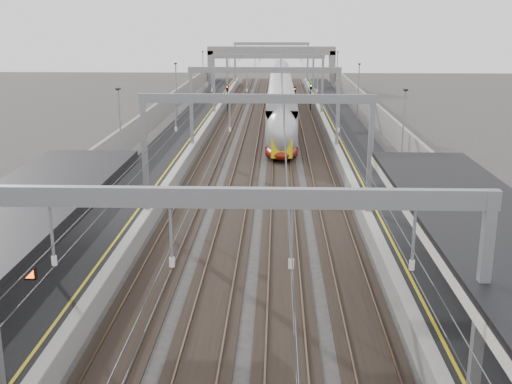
{
  "coord_description": "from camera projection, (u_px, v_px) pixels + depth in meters",
  "views": [
    {
      "loc": [
        1.12,
        -13.02,
        11.58
      ],
      "look_at": [
        0.0,
        20.48,
        2.48
      ],
      "focal_mm": 45.0,
      "sensor_mm": 36.0,
      "label": 1
    }
  ],
  "objects": [
    {
      "name": "wall_right",
      "position": [
        388.0,
        132.0,
        58.25
      ],
      "size": [
        0.3,
        120.0,
        3.2
      ],
      "primitive_type": "cube",
      "color": "gray",
      "rests_on": "ground"
    },
    {
      "name": "wall_left",
      "position": [
        143.0,
        130.0,
        58.98
      ],
      "size": [
        0.3,
        120.0,
        3.2
      ],
      "primitive_type": "cube",
      "color": "gray",
      "rests_on": "ground"
    },
    {
      "name": "overhead_line",
      "position": [
        266.0,
        75.0,
        63.81
      ],
      "size": [
        13.0,
        140.0,
        6.6
      ],
      "color": "gray",
      "rests_on": "platform_left"
    },
    {
      "name": "tracks",
      "position": [
        265.0,
        148.0,
        59.02
      ],
      "size": [
        11.4,
        140.0,
        0.2
      ],
      "color": "black",
      "rests_on": "ground"
    },
    {
      "name": "signal_red_far",
      "position": [
        311.0,
        92.0,
        82.52
      ],
      "size": [
        0.32,
        0.32,
        3.48
      ],
      "color": "black",
      "rests_on": "ground"
    },
    {
      "name": "signal_green",
      "position": [
        227.0,
        93.0,
        80.88
      ],
      "size": [
        0.32,
        0.32,
        3.48
      ],
      "color": "black",
      "rests_on": "ground"
    },
    {
      "name": "platform_left",
      "position": [
        178.0,
        142.0,
        59.16
      ],
      "size": [
        4.0,
        120.0,
        1.0
      ],
      "primitive_type": "cube",
      "color": "black",
      "rests_on": "ground"
    },
    {
      "name": "overbridge",
      "position": [
        271.0,
        56.0,
        110.69
      ],
      "size": [
        22.0,
        2.2,
        6.9
      ],
      "color": "gray",
      "rests_on": "ground"
    },
    {
      "name": "train",
      "position": [
        281.0,
        103.0,
        74.34
      ],
      "size": [
        2.76,
        50.26,
        4.36
      ],
      "color": "maroon",
      "rests_on": "ground"
    },
    {
      "name": "platform_right",
      "position": [
        352.0,
        144.0,
        58.64
      ],
      "size": [
        4.0,
        120.0,
        1.0
      ],
      "primitive_type": "cube",
      "color": "black",
      "rests_on": "ground"
    },
    {
      "name": "signal_red_near",
      "position": [
        294.0,
        96.0,
        78.41
      ],
      "size": [
        0.32,
        0.32,
        3.48
      ],
      "color": "black",
      "rests_on": "ground"
    }
  ]
}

